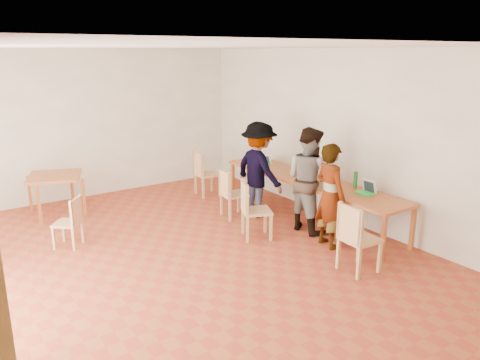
{
  "coord_description": "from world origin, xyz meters",
  "views": [
    {
      "loc": [
        -3.07,
        -5.57,
        2.95
      ],
      "look_at": [
        0.73,
        -0.07,
        1.1
      ],
      "focal_mm": 35.0,
      "sensor_mm": 36.0,
      "label": 1
    }
  ],
  "objects": [
    {
      "name": "ground",
      "position": [
        0.0,
        0.0,
        0.0
      ],
      "size": [
        8.0,
        8.0,
        0.0
      ],
      "primitive_type": "plane",
      "color": "#9C4825",
      "rests_on": "ground"
    },
    {
      "name": "pink_phone",
      "position": [
        2.28,
        1.17,
        0.76
      ],
      "size": [
        0.05,
        0.1,
        0.01
      ],
      "primitive_type": "cube",
      "color": "#C6357A",
      "rests_on": "communal_table"
    },
    {
      "name": "wall_right",
      "position": [
        3.0,
        0.0,
        1.5
      ],
      "size": [
        0.1,
        8.0,
        3.0
      ],
      "primitive_type": "cube",
      "color": "silver",
      "rests_on": "ground"
    },
    {
      "name": "laptop_near",
      "position": [
        2.65,
        -0.86,
        0.81
      ],
      "size": [
        0.24,
        0.28,
        0.23
      ],
      "rotation": [
        0.0,
        0.0,
        0.0
      ],
      "color": "#2FD74B",
      "rests_on": "communal_table"
    },
    {
      "name": "yellow_mug",
      "position": [
        2.54,
        2.18,
        0.79
      ],
      "size": [
        0.13,
        0.13,
        0.09
      ],
      "primitive_type": "imported",
      "rotation": [
        0.0,
        0.0,
        0.19
      ],
      "color": "yellow",
      "rests_on": "communal_table"
    },
    {
      "name": "side_table",
      "position": [
        -1.17,
        3.2,
        0.67
      ],
      "size": [
        0.9,
        0.9,
        0.75
      ],
      "rotation": [
        0.0,
        0.0,
        -0.36
      ],
      "color": "#AD5826",
      "rests_on": "ground"
    },
    {
      "name": "person_mid",
      "position": [
        2.14,
        -0.04,
        0.88
      ],
      "size": [
        0.68,
        0.87,
        1.76
      ],
      "primitive_type": "imported",
      "rotation": [
        0.0,
        0.0,
        1.58
      ],
      "color": "gray",
      "rests_on": "ground"
    },
    {
      "name": "chair_empty",
      "position": [
        1.65,
        2.62,
        0.59
      ],
      "size": [
        0.49,
        0.49,
        0.51
      ],
      "rotation": [
        0.0,
        0.0,
        -0.1
      ],
      "color": "tan",
      "rests_on": "ground"
    },
    {
      "name": "chair_spare",
      "position": [
        -1.35,
        1.47,
        0.49
      ],
      "size": [
        0.52,
        0.52,
        0.42
      ],
      "rotation": [
        0.0,
        0.0,
        2.42
      ],
      "color": "tan",
      "rests_on": "ground"
    },
    {
      "name": "laptop_far",
      "position": [
        2.52,
        1.66,
        0.81
      ],
      "size": [
        0.27,
        0.29,
        0.2
      ],
      "rotation": [
        0.0,
        0.0,
        0.34
      ],
      "color": "#2FD74B",
      "rests_on": "communal_table"
    },
    {
      "name": "black_pouch",
      "position": [
        2.52,
        0.46,
        0.8
      ],
      "size": [
        0.16,
        0.26,
        0.09
      ],
      "primitive_type": "cube",
      "color": "black",
      "rests_on": "communal_table"
    },
    {
      "name": "chair_far",
      "position": [
        1.37,
        1.19,
        0.55
      ],
      "size": [
        0.47,
        0.47,
        0.48
      ],
      "rotation": [
        0.0,
        0.0,
        -0.12
      ],
      "color": "tan",
      "rests_on": "ground"
    },
    {
      "name": "condiment_cup",
      "position": [
        2.22,
        -0.64,
        0.78
      ],
      "size": [
        0.08,
        0.08,
        0.06
      ],
      "primitive_type": "cylinder",
      "color": "white",
      "rests_on": "communal_table"
    },
    {
      "name": "wall_back",
      "position": [
        0.0,
        4.0,
        1.5
      ],
      "size": [
        6.0,
        0.1,
        3.0
      ],
      "primitive_type": "cube",
      "color": "silver",
      "rests_on": "ground"
    },
    {
      "name": "person_far",
      "position": [
        1.87,
        0.99,
        0.87
      ],
      "size": [
        0.7,
        1.16,
        1.74
      ],
      "primitive_type": "imported",
      "rotation": [
        0.0,
        0.0,
        1.62
      ],
      "color": "gray",
      "rests_on": "ground"
    },
    {
      "name": "ceiling",
      "position": [
        0.0,
        0.0,
        3.02
      ],
      "size": [
        6.0,
        8.0,
        0.04
      ],
      "primitive_type": "cube",
      "color": "white",
      "rests_on": "wall_back"
    },
    {
      "name": "communal_table",
      "position": [
        2.5,
        0.33,
        0.7
      ],
      "size": [
        0.8,
        4.0,
        0.75
      ],
      "color": "#AD5826",
      "rests_on": "ground"
    },
    {
      "name": "chair_mid",
      "position": [
        1.11,
        0.19,
        0.58
      ],
      "size": [
        0.59,
        0.59,
        0.51
      ],
      "rotation": [
        0.0,
        0.0,
        -0.42
      ],
      "color": "tan",
      "rests_on": "ground"
    },
    {
      "name": "green_bottle",
      "position": [
        2.73,
        -0.53,
        0.89
      ],
      "size": [
        0.07,
        0.07,
        0.28
      ],
      "primitive_type": "cylinder",
      "color": "#18621F",
      "rests_on": "communal_table"
    },
    {
      "name": "clear_glass",
      "position": [
        2.42,
        1.62,
        0.8
      ],
      "size": [
        0.07,
        0.07,
        0.09
      ],
      "primitive_type": "cylinder",
      "color": "silver",
      "rests_on": "communal_table"
    },
    {
      "name": "person_near",
      "position": [
        1.93,
        -0.75,
        0.82
      ],
      "size": [
        0.45,
        0.63,
        1.63
      ],
      "primitive_type": "imported",
      "rotation": [
        0.0,
        0.0,
        1.46
      ],
      "color": "gray",
      "rests_on": "ground"
    },
    {
      "name": "laptop_mid",
      "position": [
        2.4,
        0.23,
        0.81
      ],
      "size": [
        0.31,
        0.33,
        0.22
      ],
      "rotation": [
        0.0,
        0.0,
        0.39
      ],
      "color": "#2FD74B",
      "rests_on": "communal_table"
    },
    {
      "name": "chair_near",
      "position": [
        1.55,
        -1.61,
        0.6
      ],
      "size": [
        0.49,
        0.49,
        0.52
      ],
      "rotation": [
        0.0,
        0.0,
        -0.06
      ],
      "color": "tan",
      "rests_on": "ground"
    },
    {
      "name": "wall_front",
      "position": [
        0.0,
        -4.0,
        1.5
      ],
      "size": [
        6.0,
        0.1,
        3.0
      ],
      "primitive_type": "cube",
      "color": "silver",
      "rests_on": "ground"
    }
  ]
}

